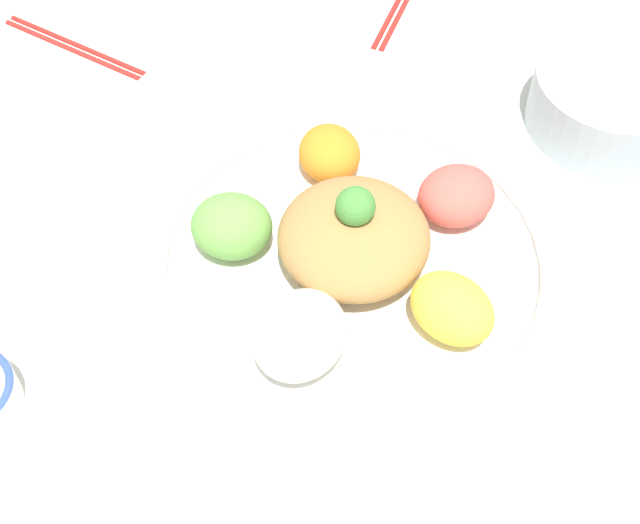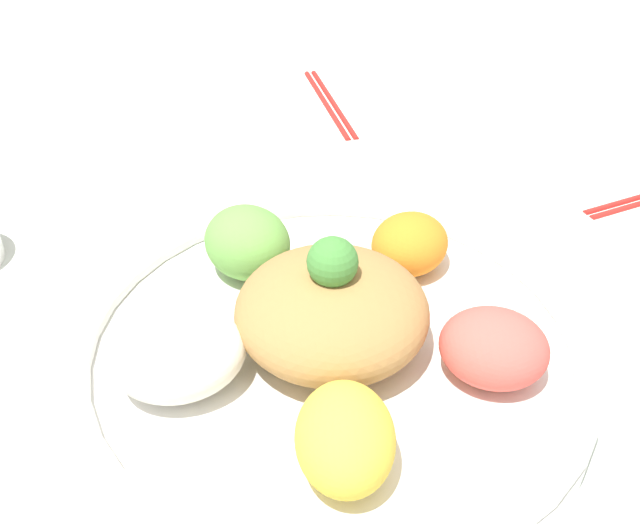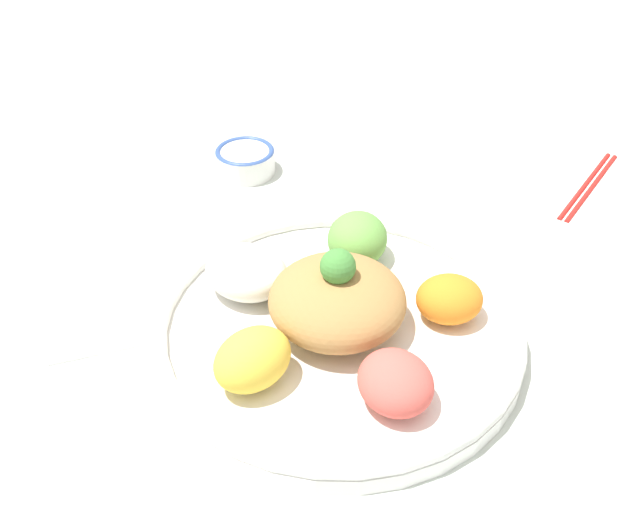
{
  "view_description": "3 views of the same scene",
  "coord_description": "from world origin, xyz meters",
  "px_view_note": "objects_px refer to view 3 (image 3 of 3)",
  "views": [
    {
      "loc": [
        -0.0,
        0.52,
        0.71
      ],
      "look_at": [
        0.02,
        0.02,
        0.04
      ],
      "focal_mm": 50.0,
      "sensor_mm": 36.0,
      "label": 1
    },
    {
      "loc": [
        -0.31,
        0.29,
        0.42
      ],
      "look_at": [
        0.04,
        -0.03,
        0.06
      ],
      "focal_mm": 42.0,
      "sensor_mm": 36.0,
      "label": 2
    },
    {
      "loc": [
        -0.6,
        -0.05,
        0.57
      ],
      "look_at": [
        0.0,
        0.02,
        0.1
      ],
      "focal_mm": 42.0,
      "sensor_mm": 36.0,
      "label": 3
    }
  ],
  "objects_px": {
    "sauce_bowl_red": "(245,159)",
    "chopsticks_pair_far": "(589,185)",
    "salad_platter": "(338,319)",
    "serving_spoon_main": "(59,358)"
  },
  "relations": [
    {
      "from": "salad_platter",
      "to": "sauce_bowl_red",
      "type": "xyz_separation_m",
      "value": [
        0.33,
        0.17,
        -0.01
      ]
    },
    {
      "from": "chopsticks_pair_far",
      "to": "salad_platter",
      "type": "bearing_deg",
      "value": 164.9
    },
    {
      "from": "chopsticks_pair_far",
      "to": "sauce_bowl_red",
      "type": "bearing_deg",
      "value": 119.81
    },
    {
      "from": "salad_platter",
      "to": "serving_spoon_main",
      "type": "xyz_separation_m",
      "value": [
        -0.07,
        0.29,
        -0.03
      ]
    },
    {
      "from": "salad_platter",
      "to": "chopsticks_pair_far",
      "type": "xyz_separation_m",
      "value": [
        0.35,
        -0.32,
        -0.03
      ]
    },
    {
      "from": "salad_platter",
      "to": "serving_spoon_main",
      "type": "height_order",
      "value": "salad_platter"
    },
    {
      "from": "salad_platter",
      "to": "serving_spoon_main",
      "type": "bearing_deg",
      "value": 103.09
    },
    {
      "from": "sauce_bowl_red",
      "to": "chopsticks_pair_far",
      "type": "xyz_separation_m",
      "value": [
        0.02,
        -0.49,
        -0.02
      ]
    },
    {
      "from": "salad_platter",
      "to": "chopsticks_pair_far",
      "type": "distance_m",
      "value": 0.47
    },
    {
      "from": "sauce_bowl_red",
      "to": "serving_spoon_main",
      "type": "height_order",
      "value": "sauce_bowl_red"
    }
  ]
}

